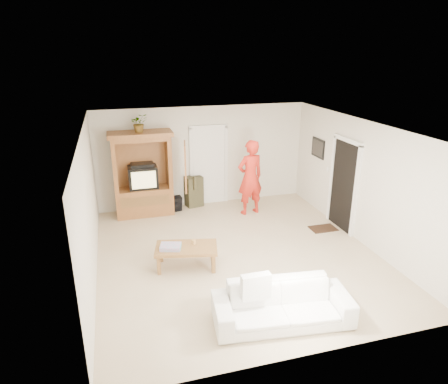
# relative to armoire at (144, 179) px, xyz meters

# --- Properties ---
(floor) EXTENTS (6.00, 6.00, 0.00)m
(floor) POSITION_rel_armoire_xyz_m (1.58, -2.66, -0.91)
(floor) COLOR tan
(floor) RESTS_ON ground
(ceiling) EXTENTS (6.00, 6.00, 0.00)m
(ceiling) POSITION_rel_armoire_xyz_m (1.58, -2.66, 1.69)
(ceiling) COLOR white
(ceiling) RESTS_ON floor
(wall_back) EXTENTS (5.50, 0.00, 5.50)m
(wall_back) POSITION_rel_armoire_xyz_m (1.58, 0.34, 0.39)
(wall_back) COLOR silver
(wall_back) RESTS_ON floor
(wall_front) EXTENTS (5.50, 0.00, 5.50)m
(wall_front) POSITION_rel_armoire_xyz_m (1.58, -5.66, 0.39)
(wall_front) COLOR silver
(wall_front) RESTS_ON floor
(wall_left) EXTENTS (0.00, 6.00, 6.00)m
(wall_left) POSITION_rel_armoire_xyz_m (-1.17, -2.66, 0.39)
(wall_left) COLOR silver
(wall_left) RESTS_ON floor
(wall_right) EXTENTS (0.00, 6.00, 6.00)m
(wall_right) POSITION_rel_armoire_xyz_m (4.33, -2.66, 0.39)
(wall_right) COLOR silver
(wall_right) RESTS_ON floor
(armoire) EXTENTS (1.82, 1.14, 2.10)m
(armoire) POSITION_rel_armoire_xyz_m (0.00, 0.00, 0.00)
(armoire) COLOR #985C2F
(armoire) RESTS_ON floor
(door_back) EXTENTS (0.85, 0.05, 2.04)m
(door_back) POSITION_rel_armoire_xyz_m (1.73, 0.31, 0.11)
(door_back) COLOR white
(door_back) RESTS_ON floor
(doorway_right) EXTENTS (0.05, 0.90, 2.04)m
(doorway_right) POSITION_rel_armoire_xyz_m (4.30, -2.06, 0.11)
(doorway_right) COLOR black
(doorway_right) RESTS_ON floor
(framed_picture) EXTENTS (0.03, 0.60, 0.48)m
(framed_picture) POSITION_rel_armoire_xyz_m (4.31, -0.76, 0.69)
(framed_picture) COLOR black
(framed_picture) RESTS_ON wall_right
(doormat) EXTENTS (0.60, 0.40, 0.02)m
(doormat) POSITION_rel_armoire_xyz_m (3.88, -2.06, -0.90)
(doormat) COLOR #382316
(doormat) RESTS_ON floor
(plant) EXTENTS (0.44, 0.40, 0.43)m
(plant) POSITION_rel_armoire_xyz_m (-0.02, -0.03, 1.41)
(plant) COLOR #4C7238
(plant) RESTS_ON armoire
(man) EXTENTS (0.77, 0.58, 1.90)m
(man) POSITION_rel_armoire_xyz_m (2.54, -0.68, 0.04)
(man) COLOR red
(man) RESTS_ON floor
(sofa) EXTENTS (2.17, 1.05, 0.61)m
(sofa) POSITION_rel_armoire_xyz_m (1.59, -4.89, -0.60)
(sofa) COLOR white
(sofa) RESTS_ON floor
(coffee_table) EXTENTS (1.27, 0.87, 0.43)m
(coffee_table) POSITION_rel_armoire_xyz_m (0.50, -2.89, -0.53)
(coffee_table) COLOR olive
(coffee_table) RESTS_ON floor
(towel) EXTENTS (0.44, 0.37, 0.08)m
(towel) POSITION_rel_armoire_xyz_m (0.20, -2.89, -0.44)
(towel) COLOR #EF4F8E
(towel) RESTS_ON coffee_table
(candle) EXTENTS (0.08, 0.08, 0.10)m
(candle) POSITION_rel_armoire_xyz_m (0.66, -2.83, -0.43)
(candle) COLOR tan
(candle) RESTS_ON coffee_table
(backpack_black) EXTENTS (0.34, 0.24, 0.39)m
(backpack_black) POSITION_rel_armoire_xyz_m (0.74, -0.06, -0.72)
(backpack_black) COLOR black
(backpack_black) RESTS_ON floor
(backpack_olive) EXTENTS (0.49, 0.40, 0.81)m
(backpack_olive) POSITION_rel_armoire_xyz_m (1.28, 0.19, -0.50)
(backpack_olive) COLOR #47442B
(backpack_olive) RESTS_ON floor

